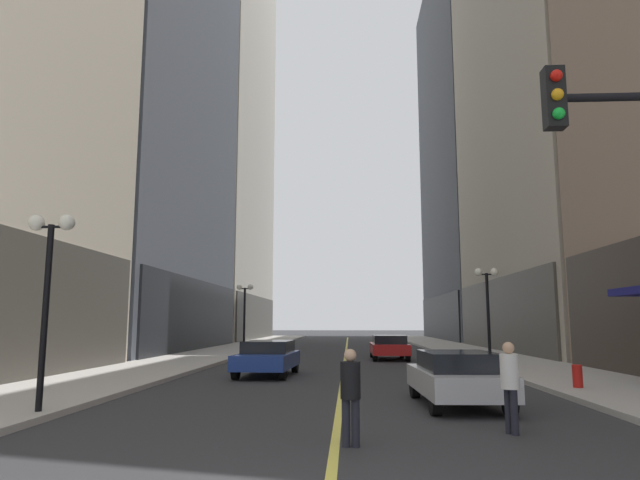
{
  "coord_description": "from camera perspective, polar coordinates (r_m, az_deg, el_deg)",
  "views": [
    {
      "loc": [
        0.26,
        -4.91,
        2.04
      ],
      "look_at": [
        -1.74,
        33.14,
        7.66
      ],
      "focal_mm": 31.29,
      "sensor_mm": 36.0,
      "label": 1
    }
  ],
  "objects": [
    {
      "name": "ground_plane",
      "position": [
        39.97,
        2.68,
        -11.3
      ],
      "size": [
        200.0,
        200.0,
        0.0
      ],
      "primitive_type": "plane",
      "color": "#2D2D30"
    },
    {
      "name": "sidewalk_left",
      "position": [
        40.86,
        -9.19,
        -11.04
      ],
      "size": [
        4.5,
        78.0,
        0.15
      ],
      "primitive_type": "cube",
      "color": "#ADA8A0",
      "rests_on": "ground"
    },
    {
      "name": "sidewalk_right",
      "position": [
        40.75,
        14.58,
        -10.88
      ],
      "size": [
        4.5,
        78.0,
        0.15
      ],
      "primitive_type": "cube",
      "color": "#ADA8A0",
      "rests_on": "ground"
    },
    {
      "name": "lane_centre_stripe",
      "position": [
        39.97,
        2.68,
        -11.3
      ],
      "size": [
        0.16,
        70.0,
        0.01
      ],
      "primitive_type": "cube",
      "color": "#E5D64C",
      "rests_on": "ground"
    },
    {
      "name": "building_left_mid",
      "position": [
        48.43,
        -17.84,
        20.62
      ],
      "size": [
        10.63,
        24.0,
        50.61
      ],
      "color": "#4C515B",
      "rests_on": "ground"
    },
    {
      "name": "building_left_far",
      "position": [
        74.2,
        -12.2,
        16.36
      ],
      "size": [
        15.62,
        26.0,
        65.87
      ],
      "color": "#B7AD99",
      "rests_on": "ground"
    },
    {
      "name": "building_right_far",
      "position": [
        69.89,
        16.06,
        9.09
      ],
      "size": [
        11.14,
        26.0,
        45.45
      ],
      "color": "#4C515B",
      "rests_on": "ground"
    },
    {
      "name": "car_silver",
      "position": [
        14.49,
        13.86,
        -13.38
      ],
      "size": [
        2.04,
        4.22,
        1.32
      ],
      "color": "#B7B7BC",
      "rests_on": "ground"
    },
    {
      "name": "car_blue",
      "position": [
        21.92,
        -5.37,
        -11.8
      ],
      "size": [
        2.15,
        4.36,
        1.32
      ],
      "color": "navy",
      "rests_on": "ground"
    },
    {
      "name": "car_red",
      "position": [
        31.39,
        7.07,
        -10.73
      ],
      "size": [
        1.99,
        4.51,
        1.32
      ],
      "color": "#B21919",
      "rests_on": "ground"
    },
    {
      "name": "pedestrian_in_white_shirt",
      "position": [
        11.23,
        18.85,
        -13.41
      ],
      "size": [
        0.45,
        0.45,
        1.67
      ],
      "color": "black",
      "rests_on": "ground"
    },
    {
      "name": "pedestrian_in_black_coat",
      "position": [
        9.65,
        3.14,
        -15.04
      ],
      "size": [
        0.37,
        0.37,
        1.59
      ],
      "color": "black",
      "rests_on": "ground"
    },
    {
      "name": "street_lamp_left_near",
      "position": [
        13.75,
        -26.01,
        -2.46
      ],
      "size": [
        1.06,
        0.36,
        4.43
      ],
      "color": "black",
      "rests_on": "ground"
    },
    {
      "name": "street_lamp_left_far",
      "position": [
        35.97,
        -7.72,
        -6.37
      ],
      "size": [
        1.06,
        0.36,
        4.43
      ],
      "color": "black",
      "rests_on": "ground"
    },
    {
      "name": "street_lamp_right_mid",
      "position": [
        25.98,
        16.75,
        -5.35
      ],
      "size": [
        1.06,
        0.36,
        4.43
      ],
      "color": "black",
      "rests_on": "ground"
    },
    {
      "name": "fire_hydrant_right",
      "position": [
        18.35,
        24.86,
        -12.76
      ],
      "size": [
        0.28,
        0.28,
        0.8
      ],
      "primitive_type": "cylinder",
      "color": "red",
      "rests_on": "ground"
    }
  ]
}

